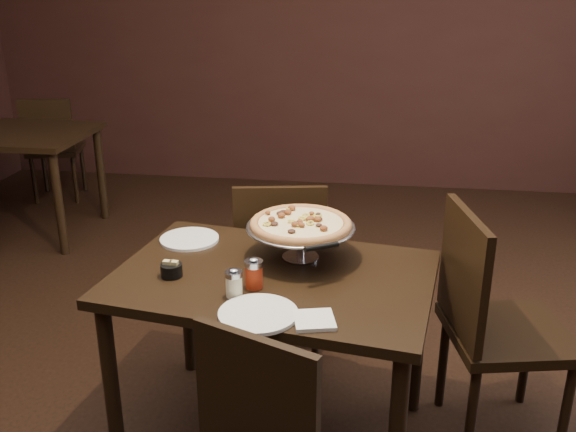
# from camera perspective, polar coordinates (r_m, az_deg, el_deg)

# --- Properties ---
(room) EXTENTS (6.04, 7.04, 2.84)m
(room) POSITION_cam_1_polar(r_m,az_deg,el_deg) (2.18, -1.60, 10.12)
(room) COLOR black
(room) RESTS_ON ground
(dining_table) EXTENTS (1.29, 0.96, 0.74)m
(dining_table) POSITION_cam_1_polar(r_m,az_deg,el_deg) (2.48, -1.32, -7.18)
(dining_table) COLOR black
(dining_table) RESTS_ON ground
(background_table) EXTENTS (1.21, 0.81, 0.76)m
(background_table) POSITION_cam_1_polar(r_m,az_deg,el_deg) (5.01, -23.93, 5.81)
(background_table) COLOR black
(background_table) RESTS_ON ground
(pizza_stand) EXTENTS (0.43, 0.43, 0.18)m
(pizza_stand) POSITION_cam_1_polar(r_m,az_deg,el_deg) (2.51, 1.14, -0.75)
(pizza_stand) COLOR #B2B3B9
(pizza_stand) RESTS_ON dining_table
(parmesan_shaker) EXTENTS (0.06, 0.06, 0.11)m
(parmesan_shaker) POSITION_cam_1_polar(r_m,az_deg,el_deg) (2.26, -4.83, -5.96)
(parmesan_shaker) COLOR #F6EFBF
(parmesan_shaker) RESTS_ON dining_table
(pepper_flake_shaker) EXTENTS (0.07, 0.07, 0.12)m
(pepper_flake_shaker) POSITION_cam_1_polar(r_m,az_deg,el_deg) (2.31, -3.06, -5.11)
(pepper_flake_shaker) COLOR #95280D
(pepper_flake_shaker) RESTS_ON dining_table
(packet_caddy) EXTENTS (0.08, 0.08, 0.06)m
(packet_caddy) POSITION_cam_1_polar(r_m,az_deg,el_deg) (2.44, -10.33, -4.72)
(packet_caddy) COLOR black
(packet_caddy) RESTS_ON dining_table
(napkin_stack) EXTENTS (0.16, 0.16, 0.01)m
(napkin_stack) POSITION_cam_1_polar(r_m,az_deg,el_deg) (2.12, 2.34, -9.24)
(napkin_stack) COLOR white
(napkin_stack) RESTS_ON dining_table
(plate_left) EXTENTS (0.25, 0.25, 0.01)m
(plate_left) POSITION_cam_1_polar(r_m,az_deg,el_deg) (2.76, -8.75, -2.04)
(plate_left) COLOR white
(plate_left) RESTS_ON dining_table
(plate_near) EXTENTS (0.27, 0.27, 0.01)m
(plate_near) POSITION_cam_1_polar(r_m,az_deg,el_deg) (2.15, -2.67, -8.68)
(plate_near) COLOR white
(plate_near) RESTS_ON dining_table
(serving_spatula) EXTENTS (0.17, 0.17, 0.03)m
(serving_spatula) POSITION_cam_1_polar(r_m,az_deg,el_deg) (2.31, 2.99, -2.79)
(serving_spatula) COLOR #B2B3B9
(serving_spatula) RESTS_ON pizza_stand
(chair_far) EXTENTS (0.49, 0.49, 0.91)m
(chair_far) POSITION_cam_1_polar(r_m,az_deg,el_deg) (3.12, -0.74, -3.93)
(chair_far) COLOR black
(chair_far) RESTS_ON ground
(chair_side) EXTENTS (0.54, 0.54, 0.98)m
(chair_side) POSITION_cam_1_polar(r_m,az_deg,el_deg) (2.66, 17.56, -8.73)
(chair_side) COLOR black
(chair_side) RESTS_ON ground
(bg_chair_far) EXTENTS (0.49, 0.49, 0.87)m
(bg_chair_far) POSITION_cam_1_polar(r_m,az_deg,el_deg) (5.65, -20.16, 5.97)
(bg_chair_far) COLOR black
(bg_chair_far) RESTS_ON ground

